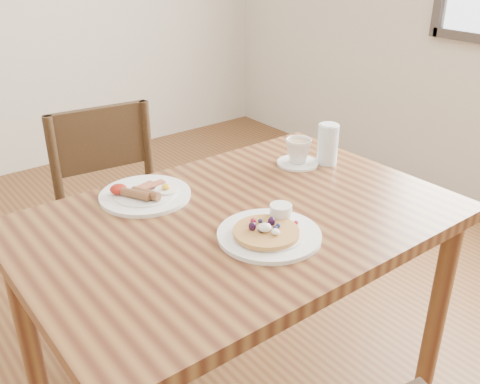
{
  "coord_description": "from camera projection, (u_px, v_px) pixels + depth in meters",
  "views": [
    {
      "loc": [
        -0.8,
        -1.03,
        1.46
      ],
      "look_at": [
        0.0,
        0.0,
        0.82
      ],
      "focal_mm": 40.0,
      "sensor_mm": 36.0,
      "label": 1
    }
  ],
  "objects": [
    {
      "name": "water_glass",
      "position": [
        328.0,
        144.0,
        1.79
      ],
      "size": [
        0.07,
        0.07,
        0.14
      ],
      "primitive_type": "cylinder",
      "color": "silver",
      "rests_on": "dining_table"
    },
    {
      "name": "chair_far",
      "position": [
        119.0,
        216.0,
        2.02
      ],
      "size": [
        0.47,
        0.47,
        0.88
      ],
      "rotation": [
        0.0,
        0.0,
        3.02
      ],
      "color": "#362513",
      "rests_on": "ground"
    },
    {
      "name": "dining_table",
      "position": [
        240.0,
        245.0,
        1.53
      ],
      "size": [
        1.2,
        0.8,
        0.75
      ],
      "color": "brown",
      "rests_on": "ground"
    },
    {
      "name": "pancake_plate",
      "position": [
        270.0,
        231.0,
        1.38
      ],
      "size": [
        0.27,
        0.27,
        0.06
      ],
      "color": "white",
      "rests_on": "dining_table"
    },
    {
      "name": "breakfast_plate",
      "position": [
        144.0,
        194.0,
        1.58
      ],
      "size": [
        0.27,
        0.27,
        0.04
      ],
      "color": "white",
      "rests_on": "dining_table"
    },
    {
      "name": "teacup_saucer",
      "position": [
        298.0,
        153.0,
        1.79
      ],
      "size": [
        0.14,
        0.14,
        0.09
      ],
      "color": "white",
      "rests_on": "dining_table"
    }
  ]
}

